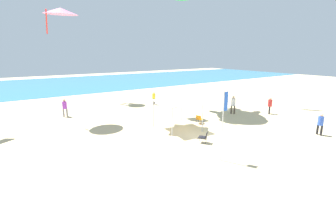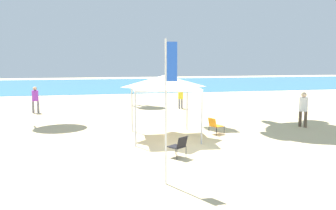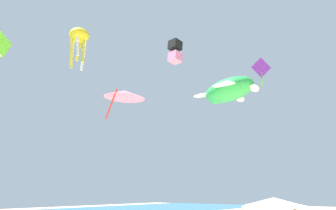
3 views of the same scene
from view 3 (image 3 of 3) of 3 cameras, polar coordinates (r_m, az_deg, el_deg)
name	(u,v)px [view 3 (image 3 of 3)]	position (r m, az deg, el deg)	size (l,w,h in m)	color
canopy_tent	(274,203)	(22.58, 18.70, -16.45)	(3.12, 3.43, 2.89)	#B7B7BC
kite_delta_pink	(125,94)	(21.41, -7.89, 1.93)	(2.84, 2.87, 2.21)	pink
kite_diamond_purple	(261,69)	(38.55, 16.56, 6.36)	(1.69, 1.84, 3.50)	purple
kite_box_black	(175,51)	(28.80, 1.30, 9.69)	(1.16, 1.09, 2.13)	black
kite_turtle_green	(228,91)	(30.52, 10.91, 2.57)	(7.18, 7.21, 2.84)	green
kite_octopus_yellow	(79,37)	(35.07, -15.85, 11.70)	(2.06, 2.06, 4.57)	yellow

